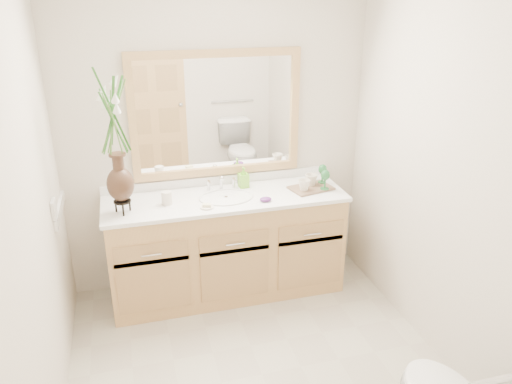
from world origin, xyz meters
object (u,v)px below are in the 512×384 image
object	(u,v)px
tumbler	(167,198)
soap_bottle	(243,178)
tray	(311,188)
flower_vase	(114,128)

from	to	relation	value
tumbler	soap_bottle	bearing A→B (deg)	16.13
tumbler	tray	bearing A→B (deg)	-0.20
flower_vase	tumbler	bearing A→B (deg)	12.69
soap_bottle	tray	distance (m)	0.54
flower_vase	tumbler	size ratio (longest dim) A/B	9.17
soap_bottle	tray	world-z (taller)	soap_bottle
tray	soap_bottle	bearing A→B (deg)	146.47
flower_vase	tumbler	world-z (taller)	flower_vase
flower_vase	tray	distance (m)	1.56
soap_bottle	tray	size ratio (longest dim) A/B	0.46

